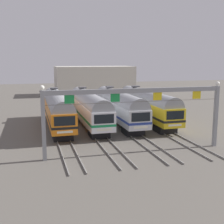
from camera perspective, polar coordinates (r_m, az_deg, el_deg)
ground_plane at (r=42.80m, az=-1.55°, el=-2.45°), size 160.00×160.00×0.00m
track_bed at (r=59.16m, az=-5.48°, el=1.04°), size 14.61×70.00×0.15m
commuter_train_orange at (r=41.26m, az=-10.44°, el=0.72°), size 2.88×18.06×5.05m
commuter_train_white at (r=41.85m, az=-4.47°, el=0.98°), size 2.88×18.06×5.05m
commuter_train_silver at (r=42.87m, az=1.27°, el=1.22°), size 2.88×18.06×5.05m
commuter_train_yellow at (r=44.30m, az=6.70°, el=1.44°), size 2.88×18.06×5.05m
catenary_gantry at (r=29.15m, az=4.74°, el=1.93°), size 18.35×0.44×6.97m
maintenance_building at (r=81.15m, az=-3.43°, el=6.08°), size 20.59×10.00×7.48m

